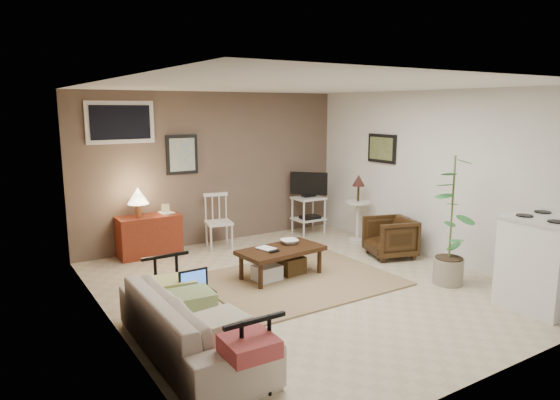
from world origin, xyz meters
TOP-DOWN VIEW (x-y plane):
  - floor at (0.00, 0.00)m, footprint 5.00×5.00m
  - art_back at (-0.55, 2.48)m, footprint 0.50×0.03m
  - art_right at (2.23, 1.05)m, footprint 0.03×0.60m
  - window at (-1.45, 2.48)m, footprint 0.96×0.03m
  - rug at (0.07, 0.20)m, footprint 2.29×1.84m
  - coffee_table at (-0.07, 0.43)m, footprint 1.14×0.66m
  - sofa at (-1.80, -0.82)m, footprint 0.57×1.94m
  - sofa_pillows at (-1.75, -1.04)m, footprint 0.37×1.84m
  - sofa_end_rails at (-1.69, -0.82)m, footprint 0.52×1.93m
  - laptop at (-1.61, -0.49)m, footprint 0.30×0.22m
  - red_console at (-1.18, 2.29)m, footprint 0.90×0.40m
  - spindle_chair at (-0.13, 2.13)m, footprint 0.45×0.45m
  - tv_stand at (1.58, 2.11)m, footprint 0.50×0.48m
  - side_table at (1.96, 1.28)m, footprint 0.41×0.41m
  - armchair at (1.78, 0.35)m, footprint 0.74×0.77m
  - potted_plant at (1.57, -0.87)m, footprint 0.41×0.41m
  - stove at (1.85, -1.90)m, footprint 0.78×0.73m
  - bowl at (0.15, 0.56)m, footprint 0.24×0.10m
  - book_table at (-0.32, 0.48)m, footprint 0.17×0.06m
  - book_console at (-0.98, 2.30)m, footprint 0.18×0.03m

SIDE VIEW (x-z plane):
  - floor at x=0.00m, z-range 0.00..0.00m
  - rug at x=0.07m, z-range 0.00..0.02m
  - coffee_table at x=-0.07m, z-range 0.02..0.44m
  - armchair at x=1.78m, z-range 0.00..0.64m
  - sofa_end_rails at x=-1.69m, z-range 0.00..0.65m
  - red_console at x=-1.18m, z-range -0.16..0.88m
  - sofa at x=-1.80m, z-range 0.00..0.76m
  - spindle_chair at x=-0.13m, z-range -0.03..0.82m
  - sofa_pillows at x=-1.75m, z-range 0.40..0.53m
  - laptop at x=-1.61m, z-range 0.39..0.59m
  - bowl at x=0.15m, z-range 0.39..0.62m
  - stove at x=1.85m, z-range 0.00..1.02m
  - book_table at x=-0.32m, z-range 0.39..0.62m
  - tv_stand at x=1.58m, z-range 0.03..1.10m
  - side_table at x=1.96m, z-range 0.13..1.23m
  - book_console at x=-0.98m, z-range 0.60..0.85m
  - potted_plant at x=1.57m, z-range 0.05..1.68m
  - art_back at x=-0.55m, z-range 1.15..1.75m
  - art_right at x=2.23m, z-range 1.29..1.75m
  - window at x=-1.45m, z-range 1.65..2.25m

